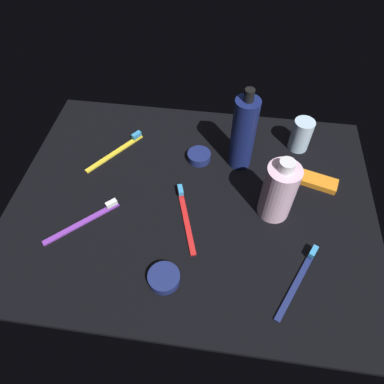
% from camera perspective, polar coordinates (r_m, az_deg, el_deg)
% --- Properties ---
extents(ground_plane, '(0.84, 0.64, 0.01)m').
position_cam_1_polar(ground_plane, '(0.81, -0.00, -1.56)').
color(ground_plane, black).
extents(lotion_bottle, '(0.06, 0.06, 0.22)m').
position_cam_1_polar(lotion_bottle, '(0.82, 8.44, 9.52)').
color(lotion_bottle, navy).
rests_on(lotion_bottle, ground_plane).
extents(bodywash_bottle, '(0.07, 0.07, 0.16)m').
position_cam_1_polar(bodywash_bottle, '(0.75, 14.08, 0.16)').
color(bodywash_bottle, silver).
rests_on(bodywash_bottle, ground_plane).
extents(deodorant_stick, '(0.05, 0.05, 0.09)m').
position_cam_1_polar(deodorant_stick, '(0.93, 17.51, 8.96)').
color(deodorant_stick, silver).
rests_on(deodorant_stick, ground_plane).
extents(toothbrush_yellow, '(0.12, 0.15, 0.02)m').
position_cam_1_polar(toothbrush_yellow, '(0.93, -12.07, 6.83)').
color(toothbrush_yellow, yellow).
rests_on(toothbrush_yellow, ground_plane).
extents(toothbrush_red, '(0.07, 0.17, 0.02)m').
position_cam_1_polar(toothbrush_red, '(0.78, -1.12, -3.71)').
color(toothbrush_red, red).
rests_on(toothbrush_red, ground_plane).
extents(toothbrush_navy, '(0.09, 0.17, 0.02)m').
position_cam_1_polar(toothbrush_navy, '(0.74, 17.29, -13.30)').
color(toothbrush_navy, navy).
rests_on(toothbrush_navy, ground_plane).
extents(toothbrush_purple, '(0.14, 0.13, 0.02)m').
position_cam_1_polar(toothbrush_purple, '(0.80, -16.98, -4.34)').
color(toothbrush_purple, purple).
rests_on(toothbrush_purple, ground_plane).
extents(snack_bar_orange, '(0.11, 0.07, 0.01)m').
position_cam_1_polar(snack_bar_orange, '(0.89, 19.57, 1.77)').
color(snack_bar_orange, orange).
rests_on(snack_bar_orange, ground_plane).
extents(cream_tin_left, '(0.06, 0.06, 0.02)m').
position_cam_1_polar(cream_tin_left, '(0.70, -4.63, -13.91)').
color(cream_tin_left, navy).
rests_on(cream_tin_left, ground_plane).
extents(cream_tin_right, '(0.06, 0.06, 0.02)m').
position_cam_1_polar(cream_tin_right, '(0.88, 0.90, 5.93)').
color(cream_tin_right, navy).
rests_on(cream_tin_right, ground_plane).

